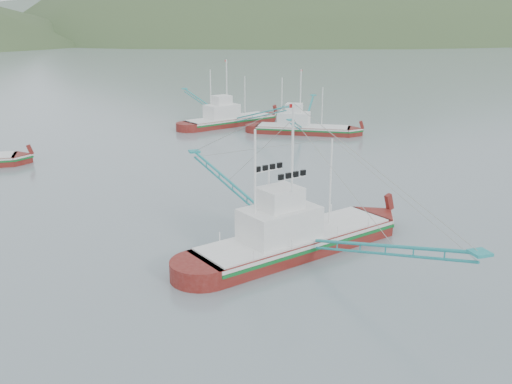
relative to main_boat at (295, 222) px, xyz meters
name	(u,v)px	position (x,y,z in m)	size (l,w,h in m)	color
ground	(283,261)	(-1.41, -1.42, -2.23)	(1200.00, 1200.00, 0.00)	slate
main_boat	(295,222)	(0.00, 0.00, 0.00)	(16.00, 27.25, 11.36)	#61130E
bg_boat_right	(302,119)	(16.98, 40.13, -0.18)	(15.82, 22.32, 9.78)	#61130E
bg_boat_far	(229,112)	(8.73, 49.70, -0.11)	(15.12, 25.66, 10.76)	#61130E
headland_right	(368,38)	(238.59, 428.58, -2.23)	(684.00, 432.00, 306.00)	#344A26
ridge_distant	(112,36)	(28.59, 558.58, -2.23)	(960.00, 400.00, 240.00)	slate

